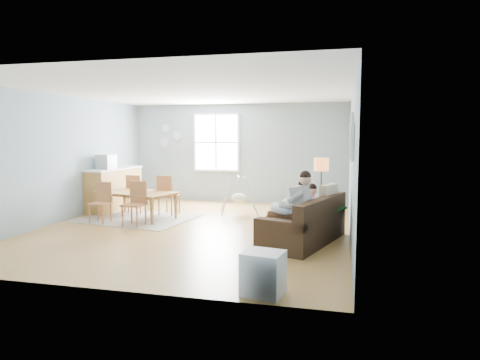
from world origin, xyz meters
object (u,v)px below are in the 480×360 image
(storage_cube, at_px, (262,273))
(chair_sw, at_px, (102,200))
(sofa, at_px, (306,227))
(chair_ne, at_px, (167,193))
(baby_swing, at_px, (239,197))
(toddler, at_px, (307,202))
(chair_nw, at_px, (136,191))
(floor_lamp, at_px, (321,171))
(dining_table, at_px, (136,205))
(counter, at_px, (115,188))
(chair_se, at_px, (136,201))
(monitor, at_px, (106,162))
(father, at_px, (293,206))

(storage_cube, bearing_deg, chair_sw, 141.30)
(sofa, relative_size, chair_ne, 2.29)
(storage_cube, xyz_separation_m, chair_sw, (-4.10, 3.28, 0.23))
(chair_sw, bearing_deg, baby_swing, 33.20)
(toddler, distance_m, chair_ne, 3.70)
(storage_cube, bearing_deg, sofa, 83.50)
(chair_nw, bearing_deg, floor_lamp, -9.87)
(dining_table, distance_m, counter, 1.50)
(storage_cube, bearing_deg, chair_se, 135.69)
(chair_ne, bearing_deg, storage_cube, -54.77)
(floor_lamp, height_order, storage_cube, floor_lamp)
(floor_lamp, bearing_deg, monitor, 171.67)
(counter, distance_m, baby_swing, 3.17)
(dining_table, bearing_deg, father, -6.33)
(floor_lamp, relative_size, counter, 0.75)
(chair_nw, bearing_deg, counter, 155.69)
(sofa, xyz_separation_m, chair_nw, (-4.19, 1.93, 0.23))
(father, height_order, storage_cube, father)
(chair_sw, height_order, chair_ne, chair_ne)
(sofa, relative_size, floor_lamp, 1.53)
(storage_cube, height_order, chair_sw, chair_sw)
(toddler, distance_m, monitor, 5.26)
(toddler, xyz_separation_m, floor_lamp, (0.19, 0.97, 0.48))
(floor_lamp, bearing_deg, sofa, -98.76)
(sofa, xyz_separation_m, counter, (-4.96, 2.28, 0.24))
(father, distance_m, baby_swing, 3.13)
(sofa, height_order, chair_se, chair_se)
(floor_lamp, distance_m, monitor, 5.19)
(father, relative_size, floor_lamp, 0.91)
(sofa, xyz_separation_m, chair_sw, (-4.38, 0.76, 0.20))
(chair_nw, bearing_deg, monitor, -179.39)
(monitor, bearing_deg, baby_swing, 9.44)
(storage_cube, bearing_deg, counter, 134.20)
(chair_nw, height_order, baby_swing, chair_nw)
(chair_sw, bearing_deg, chair_ne, 45.05)
(toddler, relative_size, storage_cube, 1.59)
(father, distance_m, floor_lamp, 1.54)
(toddler, bearing_deg, storage_cube, -95.77)
(father, distance_m, chair_ne, 3.74)
(father, bearing_deg, toddler, 65.83)
(sofa, height_order, storage_cube, sofa)
(chair_ne, bearing_deg, counter, 163.57)
(chair_sw, relative_size, chair_se, 0.94)
(sofa, distance_m, chair_nw, 4.62)
(storage_cube, distance_m, chair_sw, 5.25)
(chair_nw, xyz_separation_m, chair_ne, (0.85, -0.13, 0.01))
(storage_cube, relative_size, chair_sw, 0.60)
(floor_lamp, distance_m, storage_cube, 3.83)
(father, xyz_separation_m, toddler, (0.20, 0.44, 0.00))
(sofa, distance_m, baby_swing, 3.04)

